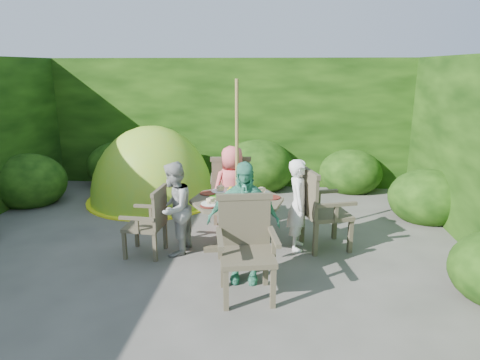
# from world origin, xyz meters

# --- Properties ---
(ground) EXTENTS (60.00, 60.00, 0.00)m
(ground) POSITION_xyz_m (0.00, 0.00, 0.00)
(ground) COLOR #4D4B45
(ground) RESTS_ON ground
(hedge_enclosure) EXTENTS (9.00, 9.00, 2.50)m
(hedge_enclosure) POSITION_xyz_m (0.00, 1.33, 1.25)
(hedge_enclosure) COLOR black
(hedge_enclosure) RESTS_ON ground
(patio_table) EXTENTS (1.42, 1.42, 0.85)m
(patio_table) POSITION_xyz_m (0.50, 0.34, 0.60)
(patio_table) COLOR #3D3728
(patio_table) RESTS_ON ground
(parasol_pole) EXTENTS (0.05, 0.05, 2.20)m
(parasol_pole) POSITION_xyz_m (0.50, 0.33, 1.10)
(parasol_pole) COLOR olive
(parasol_pole) RESTS_ON ground
(garden_chair_right) EXTENTS (0.71, 0.75, 1.03)m
(garden_chair_right) POSITION_xyz_m (1.57, 0.53, 0.55)
(garden_chair_right) COLOR #3D3728
(garden_chair_right) RESTS_ON ground
(garden_chair_left) EXTENTS (0.49, 0.54, 0.85)m
(garden_chair_left) POSITION_xyz_m (-0.58, 0.11, 0.45)
(garden_chair_left) COLOR #3D3728
(garden_chair_left) RESTS_ON ground
(garden_chair_back) EXTENTS (0.68, 0.62, 1.02)m
(garden_chair_back) POSITION_xyz_m (0.29, 1.40, 0.54)
(garden_chair_back) COLOR #3D3728
(garden_chair_back) RESTS_ON ground
(garden_chair_front) EXTENTS (0.70, 0.64, 1.01)m
(garden_chair_front) POSITION_xyz_m (0.70, -0.74, 0.54)
(garden_chair_front) COLOR #3D3728
(garden_chair_front) RESTS_ON ground
(child_right) EXTENTS (0.30, 0.45, 1.21)m
(child_right) POSITION_xyz_m (1.29, 0.48, 0.60)
(child_right) COLOR white
(child_right) RESTS_ON ground
(child_left) EXTENTS (0.52, 0.63, 1.20)m
(child_left) POSITION_xyz_m (-0.29, 0.19, 0.60)
(child_left) COLOR #A7A9A3
(child_left) RESTS_ON ground
(child_back) EXTENTS (0.72, 0.63, 1.25)m
(child_back) POSITION_xyz_m (0.35, 1.12, 0.62)
(child_back) COLOR #EE6265
(child_back) RESTS_ON ground
(child_front) EXTENTS (0.81, 0.35, 1.37)m
(child_front) POSITION_xyz_m (0.65, -0.45, 0.69)
(child_front) COLOR #439E7C
(child_front) RESTS_ON ground
(dome_tent) EXTENTS (2.35, 2.35, 2.68)m
(dome_tent) POSITION_xyz_m (-1.24, 2.38, 0.00)
(dome_tent) COLOR #9EC525
(dome_tent) RESTS_ON ground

